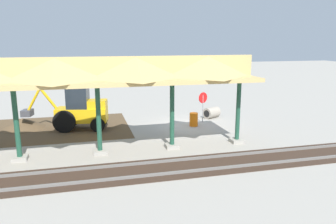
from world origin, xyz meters
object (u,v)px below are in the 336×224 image
at_px(stop_sign, 203,101).
at_px(backhoe, 79,110).
at_px(traffic_barrel, 194,119).
at_px(concrete_pipe, 212,113).

relative_size(stop_sign, backhoe, 0.39).
relative_size(backhoe, traffic_barrel, 6.05).
relative_size(concrete_pipe, traffic_barrel, 1.54).
height_order(stop_sign, concrete_pipe, stop_sign).
bearing_deg(backhoe, traffic_barrel, 172.00).
bearing_deg(traffic_barrel, stop_sign, -139.53).
distance_m(concrete_pipe, traffic_barrel, 2.82).
bearing_deg(traffic_barrel, concrete_pipe, -136.86).
bearing_deg(stop_sign, concrete_pipe, -134.84).
bearing_deg(traffic_barrel, backhoe, -8.00).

